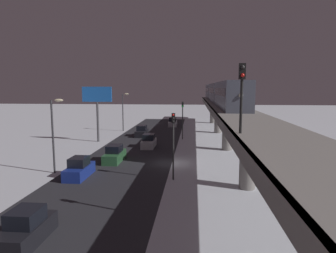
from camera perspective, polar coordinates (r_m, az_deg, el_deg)
ground_plane at (r=34.89m, az=0.55°, el=-7.05°), size 240.00×240.00×0.00m
avenue_asphalt at (r=35.70m, az=-8.16°, el=-6.79°), size 11.00×97.03×0.01m
elevated_railway at (r=34.16m, az=12.74°, el=1.52°), size 5.00×97.03×6.13m
subway_train at (r=58.38m, az=9.69°, el=6.54°), size 2.94×55.47×3.40m
rail_signal at (r=17.53m, az=14.00°, el=7.57°), size 0.36×0.41×4.00m
sedan_black at (r=54.03m, az=-5.07°, el=-1.03°), size 1.91×4.57×1.97m
sedan_blue at (r=30.78m, az=-16.68°, el=-7.83°), size 1.80×4.31×1.97m
sedan_black_2 at (r=19.53m, az=-25.56°, el=-17.34°), size 1.80×4.07×1.97m
sedan_silver at (r=43.98m, az=-3.71°, el=-2.96°), size 1.80×4.36×1.97m
sedan_silver_2 at (r=67.94m, az=0.92°, el=0.76°), size 1.80×4.40×1.97m
sedan_green at (r=36.14m, az=-10.24°, el=-5.36°), size 1.80×4.67×1.97m
traffic_light_near at (r=27.84m, az=1.03°, el=-1.95°), size 0.32×0.44×6.40m
traffic_light_mid at (r=50.22m, az=2.82°, el=2.27°), size 0.32×0.44×6.40m
commercial_billboard at (r=49.15m, az=-13.46°, el=5.03°), size 4.80×0.36×8.90m
street_lamp_near at (r=32.19m, az=-20.97°, el=-0.05°), size 1.35×0.44×7.65m
street_lamp_far at (r=60.47m, az=-8.48°, el=3.67°), size 1.35×0.44×7.65m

